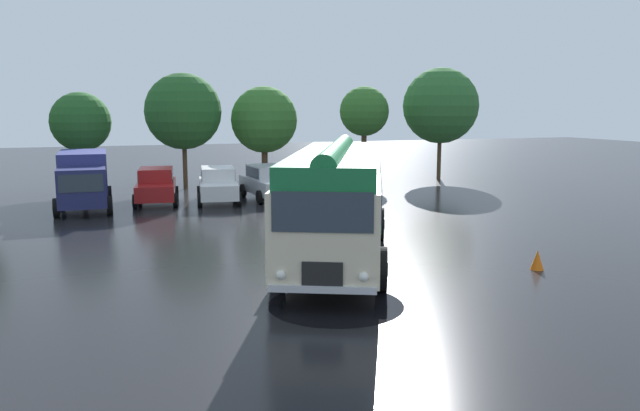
{
  "coord_description": "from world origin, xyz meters",
  "views": [
    {
      "loc": [
        -6.3,
        -16.68,
        4.49
      ],
      "look_at": [
        0.09,
        1.76,
        1.4
      ],
      "focal_mm": 35.0,
      "sensor_mm": 36.0,
      "label": 1
    }
  ],
  "objects_px": {
    "car_mid_left": "(218,184)",
    "traffic_cone": "(537,260)",
    "car_near_left": "(156,185)",
    "box_van": "(84,178)",
    "vintage_bus": "(337,196)",
    "car_mid_right": "(268,182)"
  },
  "relations": [
    {
      "from": "car_mid_left",
      "to": "traffic_cone",
      "type": "height_order",
      "value": "car_mid_left"
    },
    {
      "from": "vintage_bus",
      "to": "box_van",
      "type": "xyz_separation_m",
      "value": [
        -7.31,
        12.56,
        -0.53
      ]
    },
    {
      "from": "box_van",
      "to": "traffic_cone",
      "type": "bearing_deg",
      "value": -51.82
    },
    {
      "from": "car_mid_left",
      "to": "box_van",
      "type": "xyz_separation_m",
      "value": [
        -5.97,
        0.11,
        0.52
      ]
    },
    {
      "from": "vintage_bus",
      "to": "car_mid_right",
      "type": "bearing_deg",
      "value": 84.82
    },
    {
      "from": "vintage_bus",
      "to": "car_mid_right",
      "type": "distance_m",
      "value": 12.77
    },
    {
      "from": "traffic_cone",
      "to": "car_mid_right",
      "type": "bearing_deg",
      "value": 103.43
    },
    {
      "from": "vintage_bus",
      "to": "traffic_cone",
      "type": "xyz_separation_m",
      "value": [
        4.88,
        -2.94,
        -1.62
      ]
    },
    {
      "from": "car_near_left",
      "to": "car_mid_right",
      "type": "relative_size",
      "value": 1.01
    },
    {
      "from": "car_near_left",
      "to": "car_mid_left",
      "type": "bearing_deg",
      "value": -11.51
    },
    {
      "from": "car_near_left",
      "to": "box_van",
      "type": "distance_m",
      "value": 3.24
    },
    {
      "from": "car_near_left",
      "to": "box_van",
      "type": "height_order",
      "value": "box_van"
    },
    {
      "from": "vintage_bus",
      "to": "box_van",
      "type": "height_order",
      "value": "vintage_bus"
    },
    {
      "from": "car_near_left",
      "to": "box_van",
      "type": "relative_size",
      "value": 0.76
    },
    {
      "from": "car_mid_right",
      "to": "traffic_cone",
      "type": "relative_size",
      "value": 7.88
    },
    {
      "from": "car_mid_right",
      "to": "box_van",
      "type": "relative_size",
      "value": 0.75
    },
    {
      "from": "car_mid_left",
      "to": "traffic_cone",
      "type": "xyz_separation_m",
      "value": [
        6.22,
        -15.4,
        -0.57
      ]
    },
    {
      "from": "car_mid_left",
      "to": "traffic_cone",
      "type": "distance_m",
      "value": 16.62
    },
    {
      "from": "vintage_bus",
      "to": "car_near_left",
      "type": "xyz_separation_m",
      "value": [
        -4.15,
        13.03,
        -1.05
      ]
    },
    {
      "from": "car_mid_left",
      "to": "traffic_cone",
      "type": "bearing_deg",
      "value": -67.99
    },
    {
      "from": "vintage_bus",
      "to": "car_mid_left",
      "type": "height_order",
      "value": "vintage_bus"
    },
    {
      "from": "car_mid_right",
      "to": "box_van",
      "type": "height_order",
      "value": "box_van"
    }
  ]
}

